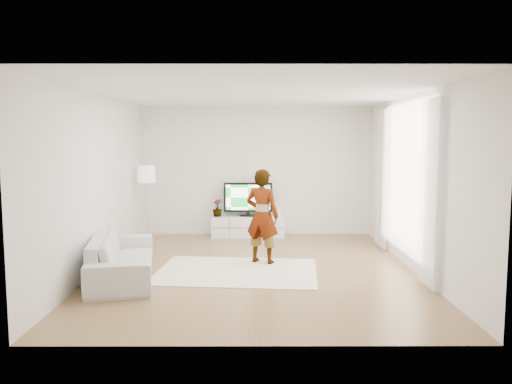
{
  "coord_description": "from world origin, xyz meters",
  "views": [
    {
      "loc": [
        -0.02,
        -7.85,
        2.08
      ],
      "look_at": [
        0.0,
        0.4,
        1.21
      ],
      "focal_mm": 35.0,
      "sensor_mm": 36.0,
      "label": 1
    }
  ],
  "objects_px": {
    "player": "(262,216)",
    "floor_lamp": "(147,178)",
    "media_console": "(248,226)",
    "rug": "(237,271)",
    "sofa": "(122,257)",
    "television": "(248,198)"
  },
  "relations": [
    {
      "from": "rug",
      "to": "sofa",
      "type": "xyz_separation_m",
      "value": [
        -1.72,
        -0.35,
        0.32
      ]
    },
    {
      "from": "media_console",
      "to": "sofa",
      "type": "xyz_separation_m",
      "value": [
        -1.85,
        -3.25,
        0.11
      ]
    },
    {
      "from": "floor_lamp",
      "to": "player",
      "type": "bearing_deg",
      "value": -37.38
    },
    {
      "from": "sofa",
      "to": "floor_lamp",
      "type": "distance_m",
      "value": 2.86
    },
    {
      "from": "rug",
      "to": "floor_lamp",
      "type": "bearing_deg",
      "value": 129.34
    },
    {
      "from": "television",
      "to": "floor_lamp",
      "type": "height_order",
      "value": "floor_lamp"
    },
    {
      "from": "sofa",
      "to": "floor_lamp",
      "type": "bearing_deg",
      "value": -7.08
    },
    {
      "from": "player",
      "to": "media_console",
      "type": "bearing_deg",
      "value": -58.81
    },
    {
      "from": "media_console",
      "to": "rug",
      "type": "relative_size",
      "value": 0.62
    },
    {
      "from": "player",
      "to": "floor_lamp",
      "type": "xyz_separation_m",
      "value": [
        -2.31,
        1.76,
        0.51
      ]
    },
    {
      "from": "sofa",
      "to": "media_console",
      "type": "bearing_deg",
      "value": -40.71
    },
    {
      "from": "television",
      "to": "floor_lamp",
      "type": "xyz_separation_m",
      "value": [
        -2.04,
        -0.61,
        0.49
      ]
    },
    {
      "from": "media_console",
      "to": "television",
      "type": "xyz_separation_m",
      "value": [
        0.0,
        0.03,
        0.61
      ]
    },
    {
      "from": "television",
      "to": "rug",
      "type": "distance_m",
      "value": 3.04
    },
    {
      "from": "media_console",
      "to": "floor_lamp",
      "type": "distance_m",
      "value": 2.39
    },
    {
      "from": "player",
      "to": "television",
      "type": "bearing_deg",
      "value": -58.89
    },
    {
      "from": "media_console",
      "to": "television",
      "type": "relative_size",
      "value": 1.5
    },
    {
      "from": "rug",
      "to": "sofa",
      "type": "bearing_deg",
      "value": -168.37
    },
    {
      "from": "player",
      "to": "rug",
      "type": "bearing_deg",
      "value": 78.32
    },
    {
      "from": "rug",
      "to": "floor_lamp",
      "type": "height_order",
      "value": "floor_lamp"
    },
    {
      "from": "rug",
      "to": "floor_lamp",
      "type": "relative_size",
      "value": 1.6
    },
    {
      "from": "player",
      "to": "floor_lamp",
      "type": "distance_m",
      "value": 2.95
    }
  ]
}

